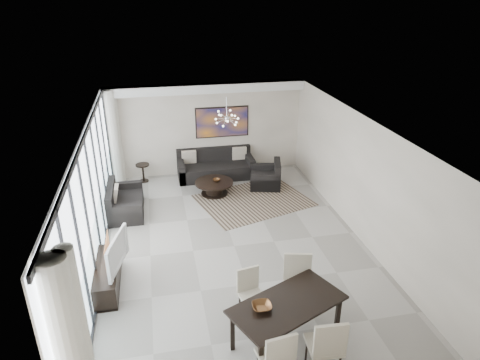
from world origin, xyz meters
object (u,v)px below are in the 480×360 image
object	(u,v)px
tv_console	(107,276)
dining_table	(287,307)
coffee_table	(214,187)
television	(112,252)
sofa_main	(216,168)

from	to	relation	value
tv_console	dining_table	size ratio (longest dim) A/B	0.75
coffee_table	television	bearing A→B (deg)	-124.06
sofa_main	tv_console	world-z (taller)	sofa_main
television	dining_table	bearing A→B (deg)	-110.78
sofa_main	dining_table	world-z (taller)	sofa_main
coffee_table	dining_table	bearing A→B (deg)	-86.68
sofa_main	television	world-z (taller)	television
television	dining_table	xyz separation A→B (m)	(2.90, -2.06, -0.12)
dining_table	sofa_main	bearing A→B (deg)	90.82
television	tv_console	bearing A→B (deg)	82.84
tv_console	television	distance (m)	0.60
coffee_table	sofa_main	bearing A→B (deg)	79.26
coffee_table	television	world-z (taller)	television
coffee_table	dining_table	xyz separation A→B (m)	(0.34, -5.85, 0.49)
coffee_table	television	xyz separation A→B (m)	(-2.56, -3.79, 0.61)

